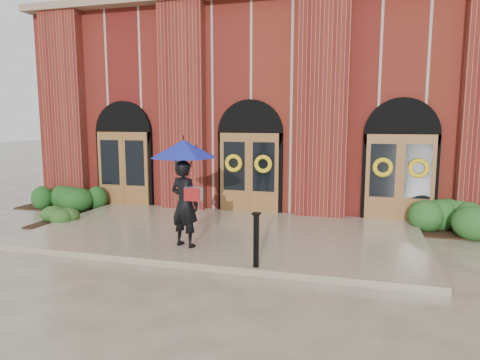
% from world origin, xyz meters
% --- Properties ---
extents(ground, '(90.00, 90.00, 0.00)m').
position_xyz_m(ground, '(0.00, 0.00, 0.00)').
color(ground, tan).
rests_on(ground, ground).
extents(landing, '(10.00, 5.30, 0.15)m').
position_xyz_m(landing, '(0.00, 0.15, 0.07)').
color(landing, tan).
rests_on(landing, ground).
extents(church_building, '(16.20, 12.53, 7.00)m').
position_xyz_m(church_building, '(0.00, 8.78, 3.50)').
color(church_building, maroon).
rests_on(church_building, ground).
extents(man_with_umbrella, '(1.92, 1.92, 2.46)m').
position_xyz_m(man_with_umbrella, '(-0.46, -1.41, 1.88)').
color(man_with_umbrella, black).
rests_on(man_with_umbrella, landing).
extents(metal_post, '(0.15, 0.15, 1.10)m').
position_xyz_m(metal_post, '(1.46, -2.35, 0.73)').
color(metal_post, black).
rests_on(metal_post, landing).
extents(hedge_wall_left, '(2.96, 1.18, 0.76)m').
position_xyz_m(hedge_wall_left, '(-6.50, 2.20, 0.38)').
color(hedge_wall_left, '#194517').
rests_on(hedge_wall_left, ground).
extents(hedge_front_left, '(1.29, 1.10, 0.46)m').
position_xyz_m(hedge_front_left, '(-5.10, 0.00, 0.23)').
color(hedge_front_left, '#264C1A').
rests_on(hedge_front_left, ground).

